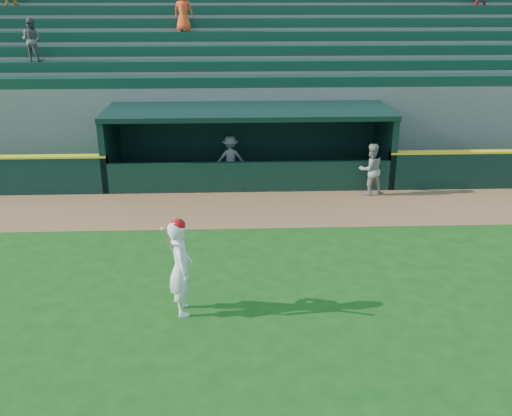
# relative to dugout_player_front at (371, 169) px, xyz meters

# --- Properties ---
(ground) EXTENTS (120.00, 120.00, 0.00)m
(ground) POSITION_rel_dugout_player_front_xyz_m (-3.81, -6.10, -0.83)
(ground) COLOR #164912
(ground) RESTS_ON ground
(warning_track) EXTENTS (40.00, 3.00, 0.01)m
(warning_track) POSITION_rel_dugout_player_front_xyz_m (-3.81, -1.20, -0.82)
(warning_track) COLOR #8D5D38
(warning_track) RESTS_ON ground
(dugout_player_front) EXTENTS (0.94, 0.81, 1.65)m
(dugout_player_front) POSITION_rel_dugout_player_front_xyz_m (0.00, 0.00, 0.00)
(dugout_player_front) COLOR gray
(dugout_player_front) RESTS_ON ground
(dugout_player_inside) EXTENTS (1.03, 0.64, 1.52)m
(dugout_player_inside) POSITION_rel_dugout_player_front_xyz_m (-4.43, 1.70, -0.06)
(dugout_player_inside) COLOR #979792
(dugout_player_inside) RESTS_ON ground
(dugout) EXTENTS (9.40, 2.80, 2.46)m
(dugout) POSITION_rel_dugout_player_front_xyz_m (-3.81, 1.90, 0.53)
(dugout) COLOR slate
(dugout) RESTS_ON ground
(stands) EXTENTS (34.50, 6.25, 7.47)m
(stands) POSITION_rel_dugout_player_front_xyz_m (-3.84, 6.47, 1.57)
(stands) COLOR slate
(stands) RESTS_ON ground
(batter_at_plate) EXTENTS (0.61, 0.87, 2.04)m
(batter_at_plate) POSITION_rel_dugout_player_front_xyz_m (-5.40, -6.91, 0.18)
(batter_at_plate) COLOR white
(batter_at_plate) RESTS_ON ground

